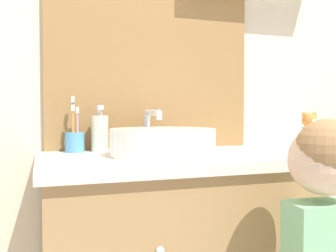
{
  "coord_description": "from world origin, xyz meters",
  "views": [
    {
      "loc": [
        -0.56,
        -0.86,
        0.96
      ],
      "look_at": [
        -0.17,
        0.29,
        0.92
      ],
      "focal_mm": 40.0,
      "sensor_mm": 36.0,
      "label": 1
    }
  ],
  "objects_px": {
    "soap_dispenser": "(100,133)",
    "teddy_bear": "(309,131)",
    "child_figure": "(322,251)",
    "toothbrush_holder": "(75,140)",
    "drinking_cup": "(314,141)",
    "sink_basin": "(163,141)"
  },
  "relations": [
    {
      "from": "toothbrush_holder",
      "to": "drinking_cup",
      "type": "xyz_separation_m",
      "value": [
        0.75,
        -0.36,
        0.0
      ]
    },
    {
      "from": "drinking_cup",
      "to": "soap_dispenser",
      "type": "bearing_deg",
      "value": 151.14
    },
    {
      "from": "teddy_bear",
      "to": "drinking_cup",
      "type": "height_order",
      "value": "teddy_bear"
    },
    {
      "from": "toothbrush_holder",
      "to": "child_figure",
      "type": "distance_m",
      "value": 0.87
    },
    {
      "from": "child_figure",
      "to": "drinking_cup",
      "type": "relative_size",
      "value": 9.82
    },
    {
      "from": "teddy_bear",
      "to": "soap_dispenser",
      "type": "bearing_deg",
      "value": 169.97
    },
    {
      "from": "soap_dispenser",
      "to": "teddy_bear",
      "type": "relative_size",
      "value": 1.16
    },
    {
      "from": "toothbrush_holder",
      "to": "child_figure",
      "type": "xyz_separation_m",
      "value": [
        0.56,
        -0.62,
        -0.25
      ]
    },
    {
      "from": "sink_basin",
      "to": "teddy_bear",
      "type": "distance_m",
      "value": 0.64
    },
    {
      "from": "soap_dispenser",
      "to": "teddy_bear",
      "type": "xyz_separation_m",
      "value": [
        0.82,
        -0.14,
        -0.0
      ]
    },
    {
      "from": "toothbrush_holder",
      "to": "drinking_cup",
      "type": "distance_m",
      "value": 0.83
    },
    {
      "from": "toothbrush_holder",
      "to": "teddy_bear",
      "type": "height_order",
      "value": "toothbrush_holder"
    },
    {
      "from": "child_figure",
      "to": "toothbrush_holder",
      "type": "bearing_deg",
      "value": 132.37
    },
    {
      "from": "soap_dispenser",
      "to": "child_figure",
      "type": "bearing_deg",
      "value": -52.53
    },
    {
      "from": "sink_basin",
      "to": "toothbrush_holder",
      "type": "relative_size",
      "value": 1.99
    },
    {
      "from": "soap_dispenser",
      "to": "child_figure",
      "type": "distance_m",
      "value": 0.83
    },
    {
      "from": "soap_dispenser",
      "to": "teddy_bear",
      "type": "distance_m",
      "value": 0.83
    },
    {
      "from": "sink_basin",
      "to": "child_figure",
      "type": "bearing_deg",
      "value": -55.35
    },
    {
      "from": "toothbrush_holder",
      "to": "teddy_bear",
      "type": "xyz_separation_m",
      "value": [
        0.91,
        -0.15,
        0.03
      ]
    },
    {
      "from": "child_figure",
      "to": "teddy_bear",
      "type": "relative_size",
      "value": 6.43
    },
    {
      "from": "child_figure",
      "to": "teddy_bear",
      "type": "height_order",
      "value": "teddy_bear"
    },
    {
      "from": "child_figure",
      "to": "drinking_cup",
      "type": "distance_m",
      "value": 0.41
    }
  ]
}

